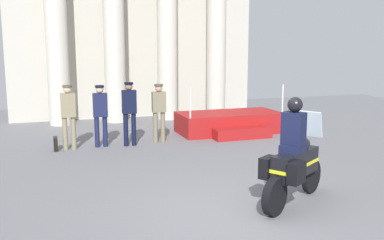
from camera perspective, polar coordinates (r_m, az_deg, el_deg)
ground_plane at (r=7.54m, az=5.72°, el=-11.91°), size 28.00×28.00×0.00m
colonnade_backdrop at (r=16.83m, az=-7.05°, el=14.60°), size 9.30×1.59×8.27m
reviewing_stand at (r=14.05m, az=4.88°, el=-0.41°), size 3.20×2.02×1.54m
officer_in_row_0 at (r=12.07m, az=-15.62°, el=1.01°), size 0.39×0.24×1.73m
officer_in_row_1 at (r=12.23m, az=-11.71°, el=1.16°), size 0.39×0.24×1.69m
officer_in_row_2 at (r=12.22m, az=-8.06°, el=1.47°), size 0.39×0.24×1.76m
officer_in_row_3 at (r=12.55m, az=-4.28°, el=1.52°), size 0.39×0.24×1.67m
motorcycle_with_rider at (r=7.88m, az=12.94°, el=-5.08°), size 1.82×1.27×1.90m
briefcase_on_ground at (r=12.23m, az=-17.14°, el=-2.96°), size 0.10×0.32×0.36m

